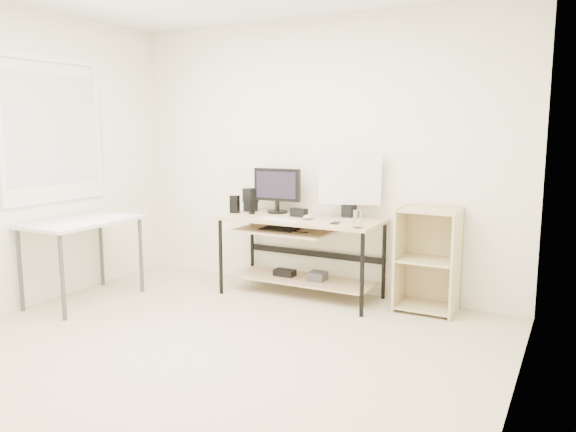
{
  "coord_description": "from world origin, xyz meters",
  "views": [
    {
      "loc": [
        2.29,
        -2.92,
        1.57
      ],
      "look_at": [
        0.05,
        1.3,
        0.82
      ],
      "focal_mm": 35.0,
      "sensor_mm": 36.0,
      "label": 1
    }
  ],
  "objects_px": {
    "shelf_unit": "(429,259)",
    "audio_controller": "(235,204)",
    "side_table": "(82,229)",
    "white_imac": "(350,180)",
    "black_monitor": "(277,188)",
    "desk": "(299,240)"
  },
  "relations": [
    {
      "from": "desk",
      "to": "black_monitor",
      "type": "height_order",
      "value": "black_monitor"
    },
    {
      "from": "desk",
      "to": "shelf_unit",
      "type": "xyz_separation_m",
      "value": [
        1.18,
        0.16,
        -0.09
      ]
    },
    {
      "from": "side_table",
      "to": "audio_controller",
      "type": "xyz_separation_m",
      "value": [
        0.98,
        1.0,
        0.17
      ]
    },
    {
      "from": "shelf_unit",
      "to": "audio_controller",
      "type": "xyz_separation_m",
      "value": [
        -1.85,
        -0.22,
        0.38
      ]
    },
    {
      "from": "desk",
      "to": "audio_controller",
      "type": "distance_m",
      "value": 0.74
    },
    {
      "from": "audio_controller",
      "to": "side_table",
      "type": "bearing_deg",
      "value": -136.82
    },
    {
      "from": "desk",
      "to": "black_monitor",
      "type": "distance_m",
      "value": 0.57
    },
    {
      "from": "black_monitor",
      "to": "audio_controller",
      "type": "bearing_deg",
      "value": -155.02
    },
    {
      "from": "desk",
      "to": "side_table",
      "type": "distance_m",
      "value": 1.97
    },
    {
      "from": "desk",
      "to": "white_imac",
      "type": "height_order",
      "value": "white_imac"
    },
    {
      "from": "shelf_unit",
      "to": "audio_controller",
      "type": "bearing_deg",
      "value": -173.32
    },
    {
      "from": "side_table",
      "to": "white_imac",
      "type": "relative_size",
      "value": 1.66
    },
    {
      "from": "white_imac",
      "to": "audio_controller",
      "type": "distance_m",
      "value": 1.16
    },
    {
      "from": "black_monitor",
      "to": "white_imac",
      "type": "distance_m",
      "value": 0.75
    },
    {
      "from": "side_table",
      "to": "shelf_unit",
      "type": "height_order",
      "value": "shelf_unit"
    },
    {
      "from": "black_monitor",
      "to": "audio_controller",
      "type": "distance_m",
      "value": 0.44
    },
    {
      "from": "white_imac",
      "to": "audio_controller",
      "type": "height_order",
      "value": "white_imac"
    },
    {
      "from": "side_table",
      "to": "desk",
      "type": "bearing_deg",
      "value": 32.65
    },
    {
      "from": "side_table",
      "to": "white_imac",
      "type": "xyz_separation_m",
      "value": [
        2.09,
        1.22,
        0.43
      ]
    },
    {
      "from": "white_imac",
      "to": "side_table",
      "type": "bearing_deg",
      "value": -167.72
    },
    {
      "from": "shelf_unit",
      "to": "audio_controller",
      "type": "height_order",
      "value": "audio_controller"
    },
    {
      "from": "desk",
      "to": "black_monitor",
      "type": "xyz_separation_m",
      "value": [
        -0.31,
        0.14,
        0.46
      ]
    }
  ]
}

